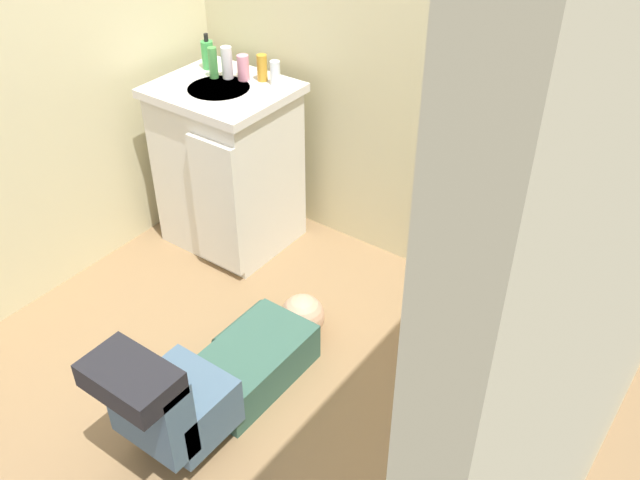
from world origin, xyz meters
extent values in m
cube|color=olive|center=(0.00, 0.00, -0.02)|extent=(2.78, 3.08, 0.04)
cube|color=beige|center=(0.00, 1.08, 1.20)|extent=(2.44, 0.08, 2.40)
cube|color=beige|center=(-1.18, 0.00, 1.20)|extent=(0.08, 2.08, 2.40)
cube|color=silver|center=(0.75, 0.74, 0.19)|extent=(0.22, 0.30, 0.38)
cylinder|color=silver|center=(0.75, 0.68, 0.38)|extent=(0.35, 0.35, 0.08)
cube|color=silver|center=(0.75, 0.87, 0.55)|extent=(0.34, 0.17, 0.34)
cube|color=silver|center=(0.75, 0.87, 0.73)|extent=(0.36, 0.19, 0.03)
cube|color=silver|center=(-0.74, 0.69, 0.39)|extent=(0.56, 0.48, 0.78)
cube|color=silver|center=(-0.74, 0.69, 0.80)|extent=(0.60, 0.52, 0.04)
cylinder|color=silver|center=(-0.74, 0.67, 0.79)|extent=(0.28, 0.28, 0.05)
cube|color=silver|center=(-0.59, 0.44, 0.37)|extent=(0.26, 0.03, 0.66)
cylinder|color=silver|center=(-0.74, 0.83, 0.87)|extent=(0.02, 0.02, 0.10)
cube|color=#33594C|center=(-0.02, -0.01, 0.09)|extent=(0.29, 0.52, 0.17)
sphere|color=tan|center=(-0.02, 0.32, 0.10)|extent=(0.19, 0.19, 0.19)
cube|color=#456078|center=(-0.02, -0.37, 0.18)|extent=(0.31, 0.28, 0.20)
cube|color=#456078|center=(-0.02, -0.51, 0.30)|extent=(0.31, 0.12, 0.32)
cube|color=black|center=(-0.02, -0.55, 0.47)|extent=(0.31, 0.19, 0.09)
cylinder|color=#33594C|center=(-0.21, 0.15, 0.06)|extent=(0.08, 0.30, 0.08)
cube|color=silver|center=(0.71, 0.87, 0.80)|extent=(0.22, 0.11, 0.10)
cube|color=#33598C|center=(0.86, 0.87, 0.81)|extent=(0.12, 0.09, 0.11)
cylinder|color=green|center=(-0.93, 0.81, 0.89)|extent=(0.06, 0.06, 0.13)
cylinder|color=black|center=(-0.93, 0.81, 0.97)|extent=(0.02, 0.02, 0.04)
cylinder|color=#489747|center=(-0.83, 0.75, 0.89)|extent=(0.04, 0.04, 0.14)
cylinder|color=silver|center=(-0.78, 0.78, 0.89)|extent=(0.05, 0.05, 0.15)
cylinder|color=pink|center=(-0.70, 0.81, 0.88)|extent=(0.05, 0.05, 0.12)
cylinder|color=gold|center=(-0.63, 0.85, 0.88)|extent=(0.05, 0.05, 0.12)
cylinder|color=silver|center=(-0.55, 0.85, 0.87)|extent=(0.04, 0.04, 0.11)
cylinder|color=white|center=(0.45, 0.46, 0.11)|extent=(0.11, 0.11, 0.21)
camera|label=1|loc=(1.33, -1.42, 2.09)|focal=39.12mm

